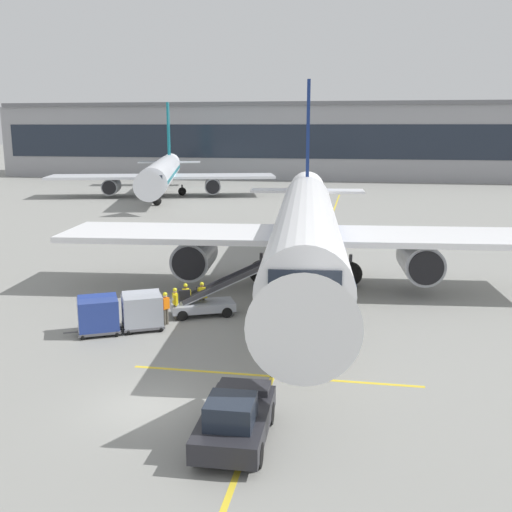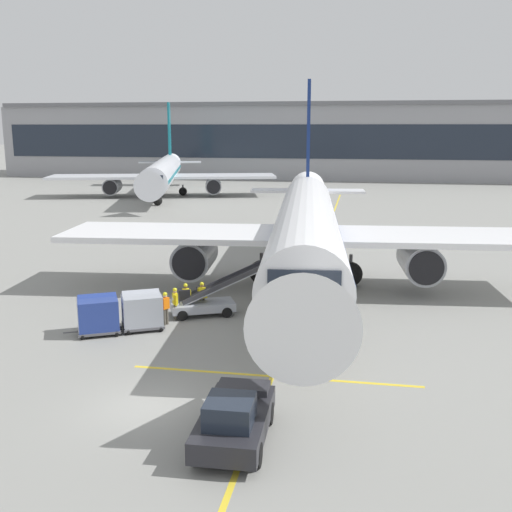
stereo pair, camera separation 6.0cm
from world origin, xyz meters
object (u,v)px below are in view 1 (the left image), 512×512
Objects in this scene: belt_loader at (207,300)px; baggage_cart_lead at (142,310)px; ground_crew_by_carts at (175,301)px; distant_airplane at (162,173)px; parked_airplane at (306,228)px; ground_crew_marshaller at (165,306)px; pushback_tug at (235,419)px; ground_crew_wingwalker at (186,297)px; ground_crew_by_loader at (202,295)px; baggage_cart_second at (98,314)px; safety_cone_engine_keepout at (203,288)px.

belt_loader reaches higher than baggage_cart_lead.
baggage_cart_lead reaches higher than ground_crew_by_carts.
distant_airplane reaches higher than baggage_cart_lead.
ground_crew_marshaller is at bearing -127.06° from parked_airplane.
ground_crew_marshaller is (0.95, 0.82, -0.00)m from baggage_cart_lead.
baggage_cart_lead reaches higher than pushback_tug.
ground_crew_wingwalker is at bearing 112.90° from pushback_tug.
ground_crew_wingwalker is (1.48, 2.70, -0.00)m from baggage_cart_lead.
ground_crew_wingwalker is 0.04× the size of distant_airplane.
parked_airplane reaches higher than belt_loader.
ground_crew_by_loader is 1.00× the size of ground_crew_marshaller.
baggage_cart_lead is 1.00× the size of baggage_cart_second.
belt_loader is at bearing -35.19° from ground_crew_by_loader.
ground_crew_wingwalker is (-5.45, 12.91, 0.17)m from pushback_tug.
ground_crew_by_carts is (1.19, 1.72, -0.00)m from baggage_cart_lead.
baggage_cart_second is 60.51m from distant_airplane.
baggage_cart_lead is at bearing -72.42° from distant_airplane.
belt_loader reaches higher than ground_crew_by_loader.
parked_airplane is 10.17m from ground_crew_by_carts.
belt_loader reaches higher than ground_crew_marshaller.
belt_loader reaches higher than pushback_tug.
pushback_tug reaches higher than ground_crew_wingwalker.
ground_crew_wingwalker reaches higher than safety_cone_engine_keepout.
ground_crew_wingwalker is at bearing -86.97° from safety_cone_engine_keepout.
distant_airplane is (-19.60, 54.49, 2.38)m from ground_crew_wingwalker.
ground_crew_by_loader and ground_crew_by_carts have the same top height.
baggage_cart_second is 0.07× the size of distant_airplane.
ground_crew_marshaller is at bearing 40.73° from baggage_cart_lead.
ground_crew_wingwalker is at bearing -70.21° from distant_airplane.
parked_airplane is 12.19m from baggage_cart_lead.
parked_airplane is at bearing -61.99° from distant_airplane.
baggage_cart_lead is at bearing -99.89° from safety_cone_engine_keepout.
baggage_cart_lead is 2.16m from baggage_cart_second.
parked_airplane is 14.50× the size of baggage_cart_lead.
belt_loader is 1.18m from ground_crew_wingwalker.
pushback_tug is 14.15m from ground_crew_by_loader.
ground_crew_marshaller is (-5.98, 11.03, 0.17)m from pushback_tug.
belt_loader is at bearing -126.36° from parked_airplane.
ground_crew_by_carts is 1.00× the size of ground_crew_marshaller.
safety_cone_engine_keepout is at bearing -68.85° from distant_airplane.
safety_cone_engine_keepout is (0.05, 5.42, -0.68)m from ground_crew_by_carts.
ground_crew_marshaller is 1.00× the size of ground_crew_wingwalker.
pushback_tug is 2.55× the size of ground_crew_by_loader.
ground_crew_marshaller is at bearing 33.29° from baggage_cart_second.
safety_cone_engine_keepout is at bearing -160.58° from parked_airplane.
ground_crew_by_carts is (-6.16, -7.57, -2.86)m from parked_airplane.
pushback_tug is at bearing -71.85° from belt_loader.
ground_crew_marshaller reaches higher than safety_cone_engine_keepout.
ground_crew_marshaller is 0.04× the size of distant_airplane.
ground_crew_wingwalker is at bearing 48.05° from baggage_cart_second.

